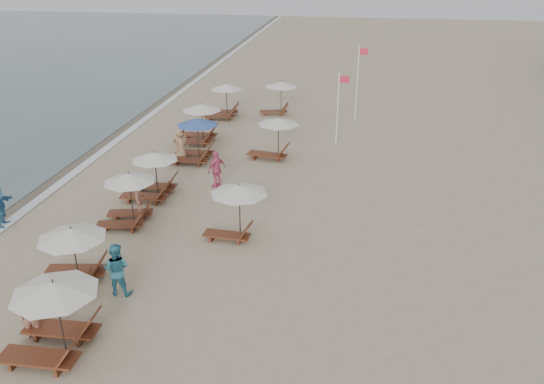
% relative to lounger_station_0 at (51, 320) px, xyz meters
% --- Properties ---
extents(ground, '(160.00, 160.00, 0.00)m').
position_rel_lounger_station_0_xyz_m(ground, '(5.10, 3.01, -1.10)').
color(ground, tan).
rests_on(ground, ground).
extents(wet_sand_band, '(3.20, 140.00, 0.01)m').
position_rel_lounger_station_0_xyz_m(wet_sand_band, '(-7.40, 13.01, -1.10)').
color(wet_sand_band, '#6B5E4C').
rests_on(wet_sand_band, ground).
extents(foam_line, '(0.50, 140.00, 0.02)m').
position_rel_lounger_station_0_xyz_m(foam_line, '(-6.10, 13.01, -1.09)').
color(foam_line, white).
rests_on(foam_line, ground).
extents(lounger_station_0, '(2.81, 2.38, 2.35)m').
position_rel_lounger_station_0_xyz_m(lounger_station_0, '(0.00, 0.00, 0.00)').
color(lounger_station_0, brown).
rests_on(lounger_station_0, ground).
extents(lounger_station_1, '(2.69, 2.24, 2.23)m').
position_rel_lounger_station_0_xyz_m(lounger_station_1, '(-1.15, 3.09, -0.05)').
color(lounger_station_1, brown).
rests_on(lounger_station_1, ground).
extents(lounger_station_2, '(2.46, 2.10, 2.26)m').
position_rel_lounger_station_0_xyz_m(lounger_station_2, '(-1.11, 7.72, 0.01)').
color(lounger_station_2, brown).
rests_on(lounger_station_2, ground).
extents(lounger_station_3, '(2.61, 2.08, 2.18)m').
position_rel_lounger_station_0_xyz_m(lounger_station_3, '(-1.14, 10.45, -0.13)').
color(lounger_station_3, brown).
rests_on(lounger_station_3, ground).
extents(lounger_station_4, '(2.63, 2.19, 2.36)m').
position_rel_lounger_station_0_xyz_m(lounger_station_4, '(-0.56, 15.21, -0.01)').
color(lounger_station_4, brown).
rests_on(lounger_station_4, ground).
extents(lounger_station_5, '(2.72, 2.28, 2.31)m').
position_rel_lounger_station_0_xyz_m(lounger_station_5, '(-1.22, 18.18, -0.03)').
color(lounger_station_5, brown).
rests_on(lounger_station_5, ground).
extents(lounger_station_6, '(2.59, 2.23, 2.29)m').
position_rel_lounger_station_0_xyz_m(lounger_station_6, '(-1.04, 23.41, -0.04)').
color(lounger_station_6, brown).
rests_on(lounger_station_6, ground).
extents(inland_station_0, '(2.59, 2.24, 2.22)m').
position_rel_lounger_station_0_xyz_m(inland_station_0, '(3.50, 7.27, 0.34)').
color(inland_station_0, brown).
rests_on(inland_station_0, ground).
extents(inland_station_1, '(2.85, 2.24, 2.22)m').
position_rel_lounger_station_0_xyz_m(inland_station_1, '(3.52, 16.29, 0.19)').
color(inland_station_1, brown).
rests_on(inland_station_1, ground).
extents(inland_station_2, '(2.63, 2.24, 2.22)m').
position_rel_lounger_station_0_xyz_m(inland_station_2, '(2.47, 24.84, 0.33)').
color(inland_station_2, brown).
rests_on(inland_station_2, ground).
extents(beachgoer_near, '(0.69, 0.57, 1.61)m').
position_rel_lounger_station_0_xyz_m(beachgoer_near, '(-0.99, 0.50, -0.30)').
color(beachgoer_near, '#AD755D').
rests_on(beachgoer_near, ground).
extents(beachgoer_mid_a, '(0.92, 0.72, 1.84)m').
position_rel_lounger_station_0_xyz_m(beachgoer_mid_a, '(0.57, 2.99, -0.18)').
color(beachgoer_mid_a, teal).
rests_on(beachgoer_mid_a, ground).
extents(beachgoer_mid_b, '(0.95, 1.30, 1.80)m').
position_rel_lounger_station_0_xyz_m(beachgoer_mid_b, '(-0.84, 8.51, -0.20)').
color(beachgoer_mid_b, '#9C634F').
rests_on(beachgoer_mid_b, ground).
extents(beachgoer_far_a, '(0.95, 1.14, 1.82)m').
position_rel_lounger_station_0_xyz_m(beachgoer_far_a, '(1.52, 12.05, -0.19)').
color(beachgoer_far_a, '#D0537C').
rests_on(beachgoer_far_a, ground).
extents(beachgoer_far_b, '(0.90, 1.04, 1.79)m').
position_rel_lounger_station_0_xyz_m(beachgoer_far_b, '(-1.30, 15.29, -0.21)').
color(beachgoer_far_b, tan).
rests_on(beachgoer_far_b, ground).
extents(flag_pole_near, '(0.59, 0.08, 4.18)m').
position_rel_lounger_station_0_xyz_m(flag_pole_near, '(6.79, 19.26, 1.23)').
color(flag_pole_near, silver).
rests_on(flag_pole_near, ground).
extents(flag_pole_far, '(0.60, 0.08, 4.87)m').
position_rel_lounger_station_0_xyz_m(flag_pole_far, '(7.74, 24.33, 1.58)').
color(flag_pole_far, silver).
rests_on(flag_pole_far, ground).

